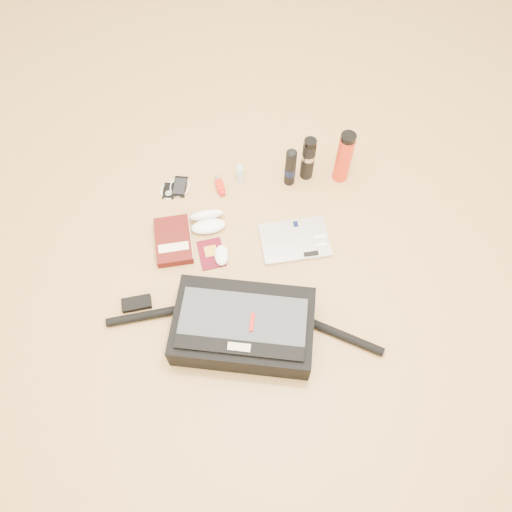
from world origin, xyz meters
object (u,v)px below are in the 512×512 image
Objects in this scene: laptop at (295,240)px; messenger_bag at (243,326)px; book at (174,241)px; thermos_black at (308,159)px; thermos_red at (344,157)px.

messenger_bag is at bearing -126.64° from laptop.
thermos_black reaches higher than book.
book is 1.09× the size of thermos_black.
thermos_black is 0.84× the size of thermos_red.
thermos_black is at bearing 70.98° from laptop.
laptop is 1.26× the size of book.
messenger_bag is 0.50m from book.
thermos_black is (0.06, 0.36, 0.10)m from laptop.
thermos_black is at bearing 22.85° from book.
laptop is 1.16× the size of thermos_red.
thermos_red is (0.73, 0.36, 0.11)m from book.
laptop is 1.37× the size of thermos_black.
thermos_black is at bearing 176.50° from thermos_red.
messenger_bag reaches higher than laptop.
laptop is 0.51m from book.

